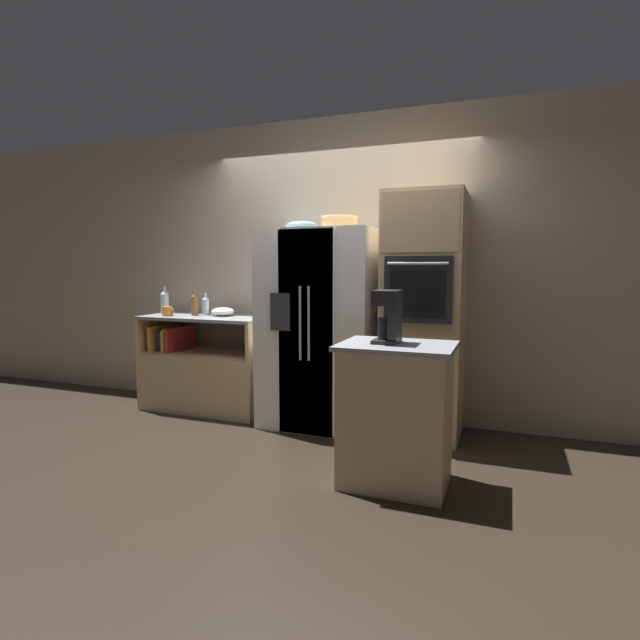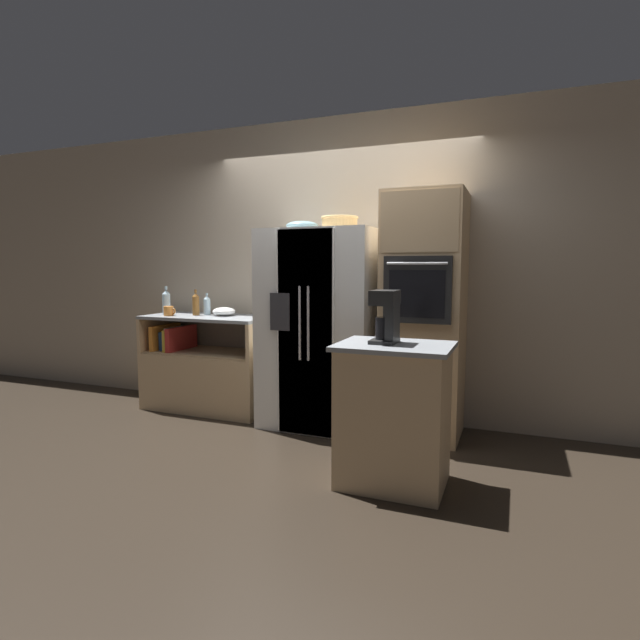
{
  "view_description": "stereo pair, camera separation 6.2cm",
  "coord_description": "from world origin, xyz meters",
  "views": [
    {
      "loc": [
        1.51,
        -4.03,
        1.42
      ],
      "look_at": [
        -0.02,
        -0.0,
        0.96
      ],
      "focal_mm": 28.0,
      "sensor_mm": 36.0,
      "label": 1
    },
    {
      "loc": [
        1.57,
        -4.01,
        1.42
      ],
      "look_at": [
        -0.02,
        -0.0,
        0.96
      ],
      "focal_mm": 28.0,
      "sensor_mm": 36.0,
      "label": 2
    }
  ],
  "objects": [
    {
      "name": "ground_plane",
      "position": [
        0.0,
        0.0,
        0.0
      ],
      "size": [
        20.0,
        20.0,
        0.0
      ],
      "primitive_type": "plane",
      "color": "black"
    },
    {
      "name": "wall_back",
      "position": [
        0.0,
        0.48,
        1.4
      ],
      "size": [
        12.0,
        0.06,
        2.8
      ],
      "color": "tan",
      "rests_on": "ground_plane"
    },
    {
      "name": "counter_left",
      "position": [
        -1.29,
        0.15,
        0.35
      ],
      "size": [
        1.26,
        0.61,
        0.94
      ],
      "color": "tan",
      "rests_on": "ground_plane"
    },
    {
      "name": "refrigerator",
      "position": [
        -0.05,
        0.08,
        0.87
      ],
      "size": [
        1.0,
        0.76,
        1.74
      ],
      "color": "white",
      "rests_on": "ground_plane"
    },
    {
      "name": "wall_oven",
      "position": [
        0.85,
        0.14,
        1.02
      ],
      "size": [
        0.64,
        0.68,
        2.02
      ],
      "color": "tan",
      "rests_on": "ground_plane"
    },
    {
      "name": "island_counter",
      "position": [
        0.85,
        -0.9,
        0.47
      ],
      "size": [
        0.73,
        0.56,
        0.93
      ],
      "color": "tan",
      "rests_on": "ground_plane"
    },
    {
      "name": "wicker_basket",
      "position": [
        0.1,
        0.14,
        1.8
      ],
      "size": [
        0.32,
        0.32,
        0.11
      ],
      "color": "tan",
      "rests_on": "refrigerator"
    },
    {
      "name": "fruit_bowl",
      "position": [
        -0.24,
        0.12,
        1.78
      ],
      "size": [
        0.29,
        0.29,
        0.08
      ],
      "color": "#668C99",
      "rests_on": "refrigerator"
    },
    {
      "name": "bottle_tall",
      "position": [
        -1.34,
        0.22,
        1.03
      ],
      "size": [
        0.07,
        0.07,
        0.22
      ],
      "color": "silver",
      "rests_on": "counter_left"
    },
    {
      "name": "bottle_short",
      "position": [
        -1.74,
        0.1,
        1.06
      ],
      "size": [
        0.08,
        0.08,
        0.29
      ],
      "color": "silver",
      "rests_on": "counter_left"
    },
    {
      "name": "bottle_wide",
      "position": [
        -1.42,
        0.14,
        1.05
      ],
      "size": [
        0.07,
        0.07,
        0.26
      ],
      "color": "brown",
      "rests_on": "counter_left"
    },
    {
      "name": "mug",
      "position": [
        -1.63,
        -0.0,
        0.98
      ],
      "size": [
        0.13,
        0.1,
        0.09
      ],
      "color": "orange",
      "rests_on": "counter_left"
    },
    {
      "name": "mixing_bowl",
      "position": [
        -1.13,
        0.21,
        0.98
      ],
      "size": [
        0.22,
        0.22,
        0.08
      ],
      "color": "white",
      "rests_on": "counter_left"
    },
    {
      "name": "coffee_maker",
      "position": [
        0.79,
        -0.89,
        1.12
      ],
      "size": [
        0.16,
        0.22,
        0.34
      ],
      "color": "black",
      "rests_on": "island_counter"
    }
  ]
}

